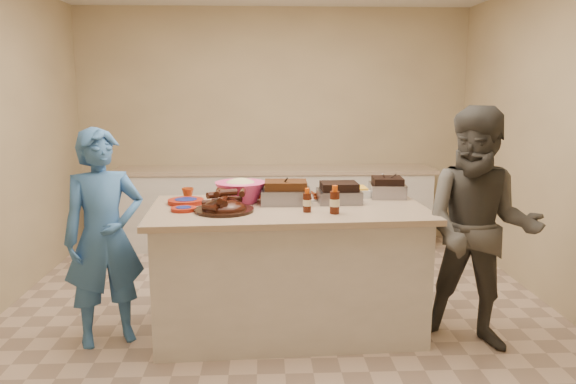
{
  "coord_description": "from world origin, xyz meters",
  "views": [
    {
      "loc": [
        -0.13,
        -4.1,
        1.79
      ],
      "look_at": [
        0.05,
        -0.06,
        1.04
      ],
      "focal_mm": 35.0,
      "sensor_mm": 36.0,
      "label": 1
    }
  ],
  "objects_px": {
    "guest_gray": "(472,344)",
    "mustard_bottle": "(271,202)",
    "rib_platter": "(224,211)",
    "bbq_bottle_b": "(335,214)",
    "roasting_pan": "(387,197)",
    "coleslaw_bowl": "(241,202)",
    "plastic_cup": "(188,199)",
    "bbq_bottle_a": "(307,212)",
    "guest_blue": "(111,340)",
    "island": "(288,328)"
  },
  "relations": [
    {
      "from": "coleslaw_bowl",
      "to": "mustard_bottle",
      "type": "bearing_deg",
      "value": -0.62
    },
    {
      "from": "roasting_pan",
      "to": "plastic_cup",
      "type": "height_order",
      "value": "roasting_pan"
    },
    {
      "from": "plastic_cup",
      "to": "guest_blue",
      "type": "relative_size",
      "value": 0.06
    },
    {
      "from": "island",
      "to": "rib_platter",
      "type": "xyz_separation_m",
      "value": [
        -0.46,
        -0.14,
        0.94
      ]
    },
    {
      "from": "rib_platter",
      "to": "coleslaw_bowl",
      "type": "bearing_deg",
      "value": 72.22
    },
    {
      "from": "coleslaw_bowl",
      "to": "plastic_cup",
      "type": "height_order",
      "value": "coleslaw_bowl"
    },
    {
      "from": "guest_gray",
      "to": "island",
      "type": "bearing_deg",
      "value": -169.78
    },
    {
      "from": "rib_platter",
      "to": "bbq_bottle_b",
      "type": "bearing_deg",
      "value": -7.51
    },
    {
      "from": "mustard_bottle",
      "to": "guest_gray",
      "type": "xyz_separation_m",
      "value": [
        1.41,
        -0.51,
        -0.94
      ]
    },
    {
      "from": "bbq_bottle_b",
      "to": "mustard_bottle",
      "type": "bearing_deg",
      "value": 135.56
    },
    {
      "from": "bbq_bottle_b",
      "to": "plastic_cup",
      "type": "relative_size",
      "value": 2.13
    },
    {
      "from": "coleslaw_bowl",
      "to": "mustard_bottle",
      "type": "distance_m",
      "value": 0.23
    },
    {
      "from": "island",
      "to": "coleslaw_bowl",
      "type": "xyz_separation_m",
      "value": [
        -0.35,
        0.18,
        0.94
      ]
    },
    {
      "from": "rib_platter",
      "to": "mustard_bottle",
      "type": "height_order",
      "value": "rib_platter"
    },
    {
      "from": "bbq_bottle_a",
      "to": "plastic_cup",
      "type": "distance_m",
      "value": 1.03
    },
    {
      "from": "coleslaw_bowl",
      "to": "bbq_bottle_b",
      "type": "height_order",
      "value": "coleslaw_bowl"
    },
    {
      "from": "plastic_cup",
      "to": "rib_platter",
      "type": "bearing_deg",
      "value": -56.65
    },
    {
      "from": "bbq_bottle_a",
      "to": "mustard_bottle",
      "type": "xyz_separation_m",
      "value": [
        -0.24,
        0.36,
        0.0
      ]
    },
    {
      "from": "guest_blue",
      "to": "guest_gray",
      "type": "bearing_deg",
      "value": -29.0
    },
    {
      "from": "mustard_bottle",
      "to": "guest_gray",
      "type": "distance_m",
      "value": 1.77
    },
    {
      "from": "bbq_bottle_b",
      "to": "rib_platter",
      "type": "bearing_deg",
      "value": 172.49
    },
    {
      "from": "coleslaw_bowl",
      "to": "bbq_bottle_b",
      "type": "relative_size",
      "value": 1.96
    },
    {
      "from": "bbq_bottle_b",
      "to": "guest_gray",
      "type": "distance_m",
      "value": 1.36
    },
    {
      "from": "bbq_bottle_a",
      "to": "bbq_bottle_b",
      "type": "distance_m",
      "value": 0.19
    },
    {
      "from": "roasting_pan",
      "to": "bbq_bottle_a",
      "type": "relative_size",
      "value": 1.61
    },
    {
      "from": "island",
      "to": "guest_blue",
      "type": "distance_m",
      "value": 1.3
    },
    {
      "from": "rib_platter",
      "to": "guest_gray",
      "type": "xyz_separation_m",
      "value": [
        1.75,
        -0.19,
        -0.94
      ]
    },
    {
      "from": "guest_blue",
      "to": "coleslaw_bowl",
      "type": "bearing_deg",
      "value": -5.52
    },
    {
      "from": "bbq_bottle_b",
      "to": "guest_gray",
      "type": "height_order",
      "value": "bbq_bottle_b"
    },
    {
      "from": "roasting_pan",
      "to": "mustard_bottle",
      "type": "distance_m",
      "value": 0.93
    },
    {
      "from": "roasting_pan",
      "to": "coleslaw_bowl",
      "type": "distance_m",
      "value": 1.16
    },
    {
      "from": "mustard_bottle",
      "to": "guest_blue",
      "type": "relative_size",
      "value": 0.08
    },
    {
      "from": "rib_platter",
      "to": "guest_gray",
      "type": "height_order",
      "value": "rib_platter"
    },
    {
      "from": "bbq_bottle_a",
      "to": "mustard_bottle",
      "type": "height_order",
      "value": "bbq_bottle_a"
    },
    {
      "from": "rib_platter",
      "to": "bbq_bottle_b",
      "type": "xyz_separation_m",
      "value": [
        0.76,
        -0.1,
        0.0
      ]
    },
    {
      "from": "bbq_bottle_a",
      "to": "plastic_cup",
      "type": "bearing_deg",
      "value": 149.89
    },
    {
      "from": "bbq_bottle_a",
      "to": "guest_gray",
      "type": "relative_size",
      "value": 0.1
    },
    {
      "from": "island",
      "to": "mustard_bottle",
      "type": "height_order",
      "value": "mustard_bottle"
    },
    {
      "from": "guest_gray",
      "to": "mustard_bottle",
      "type": "bearing_deg",
      "value": -175.34
    },
    {
      "from": "bbq_bottle_a",
      "to": "plastic_cup",
      "type": "relative_size",
      "value": 1.83
    },
    {
      "from": "bbq_bottle_b",
      "to": "guest_gray",
      "type": "relative_size",
      "value": 0.12
    },
    {
      "from": "plastic_cup",
      "to": "guest_blue",
      "type": "distance_m",
      "value": 1.18
    },
    {
      "from": "guest_blue",
      "to": "island",
      "type": "bearing_deg",
      "value": -18.43
    },
    {
      "from": "roasting_pan",
      "to": "guest_gray",
      "type": "height_order",
      "value": "roasting_pan"
    },
    {
      "from": "rib_platter",
      "to": "bbq_bottle_a",
      "type": "xyz_separation_m",
      "value": [
        0.58,
        -0.04,
        0.0
      ]
    },
    {
      "from": "island",
      "to": "plastic_cup",
      "type": "bearing_deg",
      "value": 153.3
    },
    {
      "from": "guest_blue",
      "to": "guest_gray",
      "type": "relative_size",
      "value": 0.91
    },
    {
      "from": "roasting_pan",
      "to": "guest_gray",
      "type": "relative_size",
      "value": 0.16
    },
    {
      "from": "rib_platter",
      "to": "guest_gray",
      "type": "relative_size",
      "value": 0.25
    },
    {
      "from": "island",
      "to": "bbq_bottle_b",
      "type": "xyz_separation_m",
      "value": [
        0.31,
        -0.24,
        0.94
      ]
    }
  ]
}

